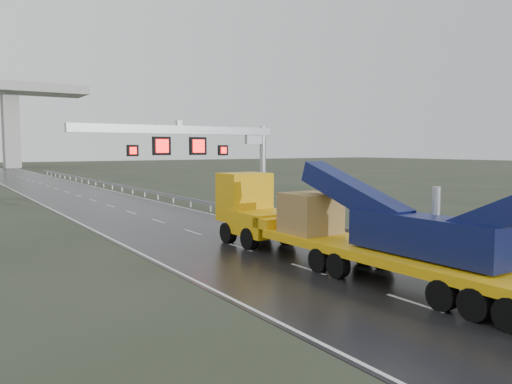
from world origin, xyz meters
TOP-DOWN VIEW (x-y plane):
  - ground at (0.00, 0.00)m, footprint 400.00×400.00m
  - road at (0.00, 40.00)m, footprint 11.00×200.00m
  - guardrail at (6.10, 30.00)m, footprint 0.20×140.00m
  - sign_gantry at (2.10, 17.99)m, footprint 14.90×1.20m
  - heavy_haul_truck at (1.47, 4.34)m, footprint 3.27×21.03m
  - exit_sign_pair at (8.41, 11.70)m, footprint 1.47×0.20m
  - striped_barrier at (7.13, 19.28)m, footprint 0.65×0.45m

SIDE VIEW (x-z plane):
  - ground at x=0.00m, z-range 0.00..0.00m
  - road at x=0.00m, z-range 0.00..0.02m
  - striped_barrier at x=7.13m, z-range 0.00..0.99m
  - guardrail at x=6.10m, z-range 0.00..1.40m
  - exit_sign_pair at x=8.41m, z-range 0.50..3.01m
  - heavy_haul_truck at x=1.47m, z-range -0.55..4.37m
  - sign_gantry at x=2.10m, z-range 1.90..9.33m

